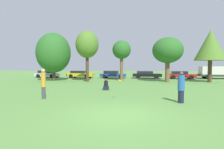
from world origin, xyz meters
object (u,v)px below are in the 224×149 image
(parked_car_yellow, at_px, (80,74))
(parked_car_red, at_px, (181,75))
(person_thrower, at_px, (43,83))
(person_catcher, at_px, (181,87))
(parked_car_black, at_px, (146,74))
(delivery_truck_white, at_px, (216,72))
(parked_car_blue, at_px, (113,74))
(tree_4, at_px, (210,45))
(tree_3, at_px, (168,51))
(tree_1, at_px, (87,45))
(tree_0, at_px, (54,53))
(tree_2, at_px, (122,50))
(parked_car_silver, at_px, (47,74))
(frisbee, at_px, (120,80))
(bystander_sitting, at_px, (106,85))

(parked_car_yellow, distance_m, parked_car_red, 16.12)
(person_thrower, height_order, parked_car_red, person_thrower)
(person_catcher, height_order, parked_car_black, person_catcher)
(person_thrower, distance_m, delivery_truck_white, 26.50)
(parked_car_blue, bearing_deg, tree_4, -22.26)
(tree_4, relative_size, delivery_truck_white, 1.19)
(tree_3, distance_m, tree_4, 5.26)
(tree_1, height_order, parked_car_red, tree_1)
(person_catcher, bearing_deg, tree_1, -53.13)
(tree_4, bearing_deg, parked_car_black, 140.59)
(parked_car_black, height_order, parked_car_red, parked_car_red)
(tree_1, relative_size, parked_car_red, 1.52)
(tree_0, bearing_deg, parked_car_yellow, 70.47)
(tree_1, bearing_deg, parked_car_blue, 70.36)
(tree_2, height_order, delivery_truck_white, tree_2)
(tree_2, bearing_deg, tree_4, -2.95)
(parked_car_silver, xyz_separation_m, parked_car_blue, (11.24, 0.45, -0.03))
(person_catcher, xyz_separation_m, parked_car_red, (4.53, 18.40, -0.25))
(tree_2, bearing_deg, person_catcher, -72.42)
(person_catcher, xyz_separation_m, tree_3, (1.50, 12.67, 3.06))
(frisbee, relative_size, tree_2, 0.04)
(bystander_sitting, bearing_deg, delivery_truck_white, 44.11)
(frisbee, xyz_separation_m, tree_3, (4.97, 12.38, 2.74))
(person_thrower, xyz_separation_m, tree_3, (9.79, 12.49, 2.94))
(frisbee, xyz_separation_m, tree_4, (10.17, 12.83, 3.37))
(bystander_sitting, bearing_deg, parked_car_blue, 94.74)
(frisbee, distance_m, bystander_sitting, 4.65)
(tree_3, bearing_deg, delivery_truck_white, 37.46)
(parked_car_red, bearing_deg, frisbee, -111.63)
(tree_0, distance_m, parked_car_black, 14.72)
(frisbee, relative_size, tree_0, 0.04)
(parked_car_yellow, xyz_separation_m, delivery_truck_white, (21.69, 0.83, 0.44))
(tree_2, bearing_deg, parked_car_red, 27.95)
(tree_3, height_order, parked_car_black, tree_3)
(tree_1, height_order, parked_car_black, tree_1)
(bystander_sitting, height_order, parked_car_black, parked_car_black)
(frisbee, xyz_separation_m, parked_car_yellow, (-8.11, 18.14, -0.56))
(tree_4, distance_m, parked_car_yellow, 19.44)
(parked_car_blue, bearing_deg, person_thrower, -94.11)
(parked_car_yellow, relative_size, delivery_truck_white, 0.81)
(bystander_sitting, relative_size, delivery_truck_white, 0.18)
(person_thrower, distance_m, tree_1, 12.50)
(parked_car_silver, relative_size, parked_car_red, 0.94)
(person_catcher, xyz_separation_m, tree_1, (-8.67, 12.11, 3.85))
(tree_1, xyz_separation_m, tree_4, (15.37, 1.01, -0.16))
(tree_1, bearing_deg, parked_car_black, 41.39)
(bystander_sitting, height_order, parked_car_yellow, parked_car_yellow)
(tree_0, distance_m, tree_2, 9.28)
(parked_car_silver, bearing_deg, parked_car_red, 1.83)
(tree_3, xyz_separation_m, tree_4, (5.20, 0.45, 0.63))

